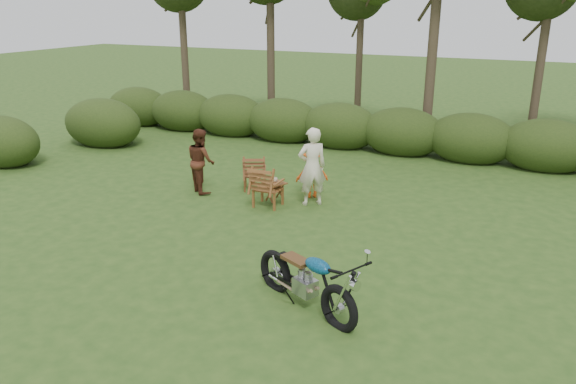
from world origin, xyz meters
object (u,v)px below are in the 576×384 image
at_px(side_table, 275,193).
at_px(child, 312,197).
at_px(cup, 275,180).
at_px(lawn_chair_right, 268,206).
at_px(adult_a, 312,204).
at_px(motorcycle, 305,306).
at_px(lawn_chair_left, 255,189).
at_px(adult_b, 203,191).

relative_size(side_table, child, 0.43).
bearing_deg(child, cup, 18.14).
bearing_deg(lawn_chair_right, adult_a, -149.09).
xyz_separation_m(lawn_chair_right, adult_a, (0.85, 0.53, 0.00)).
relative_size(motorcycle, side_table, 4.07).
bearing_deg(lawn_chair_left, child, 157.73).
height_order(side_table, adult_a, adult_a).
relative_size(cup, adult_b, 0.08).
height_order(lawn_chair_right, adult_a, adult_a).
bearing_deg(adult_a, lawn_chair_right, -8.16).
distance_m(lawn_chair_right, cup, 0.61).
bearing_deg(lawn_chair_right, motorcycle, 123.33).
distance_m(motorcycle, adult_a, 4.52).
relative_size(lawn_chair_left, adult_a, 0.49).
height_order(lawn_chair_right, side_table, side_table).
bearing_deg(side_table, motorcycle, -57.91).
xyz_separation_m(lawn_chair_right, child, (0.65, 1.01, 0.00)).
bearing_deg(adult_a, side_table, -19.34).
bearing_deg(lawn_chair_left, lawn_chair_right, 106.28).
bearing_deg(lawn_chair_left, adult_a, 140.94).
xyz_separation_m(cup, child, (0.60, 0.76, -0.56)).
distance_m(side_table, cup, 0.31).
bearing_deg(lawn_chair_right, adult_b, -7.93).
distance_m(motorcycle, lawn_chair_right, 4.45).
distance_m(cup, adult_b, 2.05).
xyz_separation_m(lawn_chair_right, lawn_chair_left, (-0.83, 0.92, 0.00)).
distance_m(lawn_chair_left, adult_a, 1.72).
height_order(motorcycle, cup, cup).
distance_m(lawn_chair_left, adult_b, 1.28).
bearing_deg(adult_b, lawn_chair_right, -151.06).
distance_m(side_table, child, 1.02).
xyz_separation_m(side_table, adult_b, (-1.97, 0.01, -0.25)).
height_order(motorcycle, child, child).
bearing_deg(lawn_chair_right, lawn_chair_left, -48.68).
bearing_deg(adult_b, motorcycle, 174.45).
relative_size(lawn_chair_right, side_table, 1.90).
distance_m(lawn_chair_right, adult_a, 1.00).
bearing_deg(side_table, child, 52.69).
height_order(side_table, adult_b, adult_b).
bearing_deg(adult_a, motorcycle, 71.53).
bearing_deg(adult_a, lawn_chair_left, -53.09).
bearing_deg(child, side_table, 19.16).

